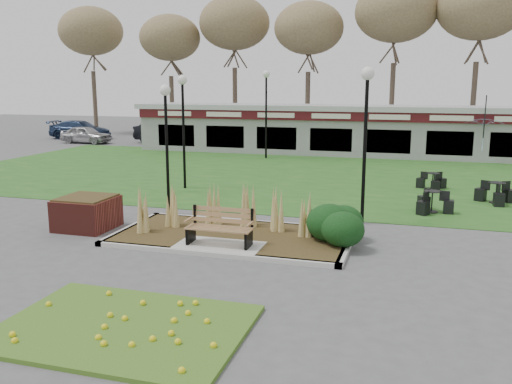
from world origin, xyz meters
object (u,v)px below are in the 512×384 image
(park_bench, at_px, (220,226))
(bistro_set_b, at_px, (432,205))
(car_silver, at_px, (86,135))
(bistro_set_c, at_px, (496,196))
(lamp_post_mid_right, at_px, (183,107))
(car_blue, at_px, (80,130))
(lamp_post_mid_left, at_px, (166,116))
(car_black, at_px, (168,132))
(food_pavilion, at_px, (335,129))
(brick_planter, at_px, (87,213))
(lamp_post_near_right, at_px, (366,111))
(lamp_post_far_left, at_px, (266,95))
(bistro_set_d, at_px, (432,184))
(patio_umbrella, at_px, (483,134))
(lamp_post_near_left, at_px, (166,121))

(park_bench, height_order, bistro_set_b, park_bench)
(car_silver, bearing_deg, bistro_set_c, -114.80)
(lamp_post_mid_right, xyz_separation_m, car_blue, (-15.78, 16.20, -2.57))
(lamp_post_mid_left, xyz_separation_m, car_black, (-7.56, 15.86, -2.12))
(lamp_post_mid_left, height_order, car_blue, lamp_post_mid_left)
(food_pavilion, bearing_deg, brick_planter, -103.06)
(lamp_post_near_right, bearing_deg, car_blue, 139.43)
(brick_planter, height_order, lamp_post_far_left, lamp_post_far_left)
(brick_planter, xyz_separation_m, lamp_post_far_left, (0.99, 16.00, 3.07))
(bistro_set_d, height_order, car_silver, car_silver)
(car_silver, bearing_deg, food_pavilion, -90.83)
(lamp_post_mid_left, height_order, car_silver, lamp_post_mid_left)
(park_bench, relative_size, lamp_post_mid_left, 0.42)
(food_pavilion, relative_size, lamp_post_near_right, 5.32)
(lamp_post_far_left, height_order, car_black, lamp_post_far_left)
(lamp_post_mid_right, bearing_deg, car_black, 117.74)
(lamp_post_far_left, height_order, patio_umbrella, lamp_post_far_left)
(lamp_post_mid_left, xyz_separation_m, patio_umbrella, (12.44, 11.50, -1.38))
(lamp_post_near_right, distance_m, lamp_post_far_left, 14.74)
(bistro_set_b, height_order, bistro_set_d, bistro_set_b)
(lamp_post_near_left, xyz_separation_m, bistro_set_d, (8.26, 6.81, -2.77))
(lamp_post_far_left, relative_size, car_blue, 1.02)
(park_bench, height_order, bistro_set_c, park_bench)
(brick_planter, height_order, bistro_set_b, brick_planter)
(lamp_post_near_right, height_order, lamp_post_far_left, lamp_post_far_left)
(park_bench, bearing_deg, lamp_post_near_right, 48.10)
(lamp_post_near_right, xyz_separation_m, lamp_post_far_left, (-6.63, 13.17, 0.17))
(food_pavilion, height_order, lamp_post_mid_right, lamp_post_mid_right)
(car_blue, bearing_deg, lamp_post_far_left, -116.08)
(lamp_post_mid_right, bearing_deg, lamp_post_near_right, -26.20)
(brick_planter, distance_m, car_black, 22.68)
(car_blue, bearing_deg, lamp_post_mid_left, -142.01)
(brick_planter, height_order, food_pavilion, food_pavilion)
(lamp_post_mid_right, distance_m, car_silver, 19.33)
(lamp_post_mid_left, xyz_separation_m, bistro_set_b, (9.70, -0.61, -2.68))
(bistro_set_d, bearing_deg, patio_umbrella, 71.70)
(lamp_post_near_left, xyz_separation_m, bistro_set_b, (8.14, 2.62, -2.75))
(car_silver, bearing_deg, bistro_set_d, -112.79)
(brick_planter, relative_size, bistro_set_b, 1.12)
(bistro_set_b, xyz_separation_m, bistro_set_d, (0.12, 4.18, -0.02))
(lamp_post_mid_left, relative_size, bistro_set_b, 3.02)
(park_bench, bearing_deg, lamp_post_mid_left, 125.40)
(lamp_post_near_left, relative_size, car_silver, 1.14)
(car_black, bearing_deg, lamp_post_near_left, -141.03)
(patio_umbrella, bearing_deg, lamp_post_far_left, -174.99)
(bistro_set_b, bearing_deg, bistro_set_c, 43.71)
(lamp_post_far_left, xyz_separation_m, bistro_set_b, (8.68, -11.11, -3.29))
(lamp_post_near_left, xyz_separation_m, patio_umbrella, (10.88, 14.73, -1.44))
(food_pavilion, distance_m, bistro_set_b, 15.07)
(food_pavilion, height_order, lamp_post_near_left, lamp_post_near_left)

